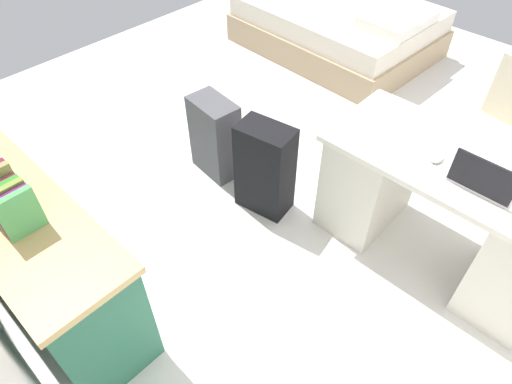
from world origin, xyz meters
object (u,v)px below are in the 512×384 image
bed (338,26)px  suitcase_spare_grey (215,137)px  desk (443,211)px  suitcase_black (265,169)px  laptop (484,180)px  credenza (24,241)px  computer_mouse (437,158)px  office_chair (495,141)px

bed → suitcase_spare_grey: size_ratio=3.21×
desk → bed: 2.76m
suitcase_black → laptop: size_ratio=2.14×
laptop → suitcase_spare_grey: bearing=9.2°
desk → suitcase_black: size_ratio=2.16×
credenza → laptop: (-1.71, -1.70, 0.42)m
credenza → bed: 3.66m
suitcase_spare_grey → computer_mouse: (-1.45, -0.31, 0.47)m
credenza → bed: bearing=-82.2°
suitcase_black → suitcase_spare_grey: bearing=-12.8°
desk → suitcase_spare_grey: 1.61m
desk → computer_mouse: (0.12, 0.06, 0.38)m
office_chair → credenza: office_chair is taller
computer_mouse → suitcase_black: bearing=19.5°
suitcase_spare_grey → laptop: 1.80m
desk → computer_mouse: bearing=28.5°
credenza → suitcase_spare_grey: credenza is taller
bed → computer_mouse: bearing=135.8°
credenza → suitcase_spare_grey: 1.42m
office_chair → bed: bearing=-26.6°
office_chair → desk: bearing=93.1°
suitcase_spare_grey → computer_mouse: computer_mouse is taller
desk → bed: bearing=-41.5°
desk → office_chair: (0.04, -0.81, 0.02)m
office_chair → suitcase_spare_grey: bearing=38.1°
computer_mouse → suitcase_spare_grey: bearing=11.6°
desk → suitcase_black: 1.12m
office_chair → bed: (2.02, -1.01, -0.18)m
credenza → desk: bearing=-131.1°
laptop → computer_mouse: 0.27m
desk → credenza: (1.57, 1.80, -0.01)m
desk → suitcase_spare_grey: (1.57, 0.38, -0.09)m
computer_mouse → credenza: bearing=49.5°
desk → credenza: credenza is taller
office_chair → laptop: bearing=101.4°
office_chair → computer_mouse: bearing=85.1°
computer_mouse → laptop: bearing=171.0°
laptop → computer_mouse: (0.26, -0.04, -0.03)m
desk → office_chair: size_ratio=1.54×
desk → office_chair: office_chair is taller
suitcase_black → bed: bearing=-75.3°
office_chair → suitcase_spare_grey: office_chair is taller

